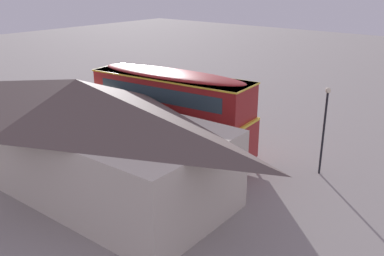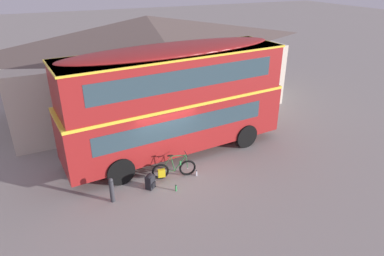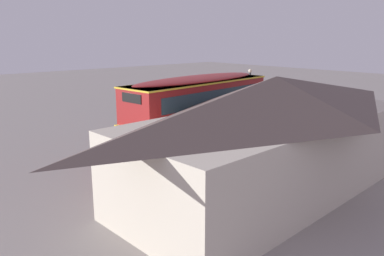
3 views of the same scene
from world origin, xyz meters
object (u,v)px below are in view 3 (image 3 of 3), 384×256
street_lamp (249,93)px  water_bottle_clear_plastic (174,149)px  water_bottle_green_metal (182,143)px  kerb_bollard (211,133)px  double_decker_bus (198,114)px  backpack_on_ground (197,140)px  touring_bicycle (188,143)px

street_lamp → water_bottle_clear_plastic: bearing=4.2°
water_bottle_green_metal → kerb_bollard: 2.34m
double_decker_bus → water_bottle_clear_plastic: bearing=-90.4°
double_decker_bus → kerb_bollard: (-3.43, -2.46, -2.14)m
backpack_on_ground → water_bottle_clear_plastic: size_ratio=2.49×
backpack_on_ground → double_decker_bus: bearing=48.9°
street_lamp → kerb_bollard: (4.34, 0.30, -2.33)m
touring_bicycle → water_bottle_clear_plastic: bearing=-16.4°
backpack_on_ground → kerb_bollard: kerb_bollard is taller
water_bottle_clear_plastic → street_lamp: bearing=-175.8°
water_bottle_clear_plastic → street_lamp: 8.23m
backpack_on_ground → street_lamp: size_ratio=0.13×
water_bottle_clear_plastic → kerb_bollard: size_ratio=0.24×
water_bottle_clear_plastic → water_bottle_green_metal: bearing=-151.2°
touring_bicycle → backpack_on_ground: touring_bicycle is taller
double_decker_bus → water_bottle_green_metal: (-1.14, -2.81, -2.52)m
water_bottle_green_metal → street_lamp: street_lamp is taller
double_decker_bus → touring_bicycle: bearing=-115.7°
kerb_bollard → backpack_on_ground: bearing=8.5°
touring_bicycle → backpack_on_ground: (-1.03, -0.32, -0.07)m
double_decker_bus → touring_bicycle: (-0.93, -1.92, -2.27)m
water_bottle_green_metal → street_lamp: (-6.62, 0.05, 2.70)m
double_decker_bus → water_bottle_clear_plastic: size_ratio=41.94×
water_bottle_green_metal → street_lamp: 7.15m
water_bottle_clear_plastic → touring_bicycle: bearing=163.6°
water_bottle_green_metal → water_bottle_clear_plastic: size_ratio=1.11×
water_bottle_clear_plastic → double_decker_bus: bearing=89.6°
backpack_on_ground → water_bottle_clear_plastic: 1.95m
water_bottle_green_metal → touring_bicycle: bearing=76.2°
touring_bicycle → street_lamp: bearing=-173.0°
double_decker_bus → backpack_on_ground: double_decker_bus is taller
double_decker_bus → street_lamp: bearing=-160.4°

